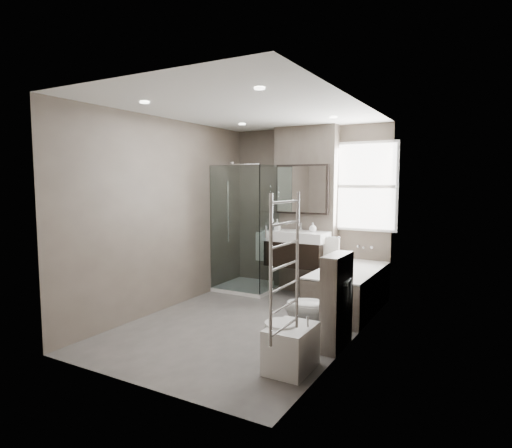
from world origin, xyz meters
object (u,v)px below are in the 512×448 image
Objects in this scene: vanity at (296,248)px; bathtub at (349,288)px; toilet at (317,309)px; bidet at (291,347)px.

vanity reaches higher than bathtub.
vanity reaches higher than toilet.
bidet is (0.09, -2.07, -0.10)m from bathtub.
bidet is at bearing -67.04° from vanity.
bathtub is 2.07m from bidet.
bathtub is (0.92, -0.33, -0.43)m from vanity.
vanity reaches higher than bidet.
toilet is 1.35× the size of bidet.
bathtub is at bearing 172.27° from toilet.
toilet is at bearing 93.23° from bidet.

